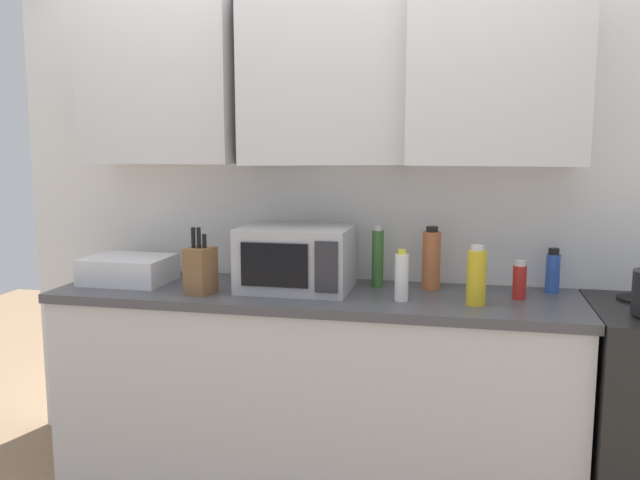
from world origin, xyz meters
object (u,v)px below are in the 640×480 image
object	(u,v)px
bottle_red_sauce	(519,281)
bottle_blue_cleaner	(553,272)
microwave	(296,258)
knife_block	(200,270)
bottle_yellow_mustard	(476,277)
bottle_white_jar	(402,277)
dish_rack	(128,269)
bottle_spice_jar	(431,259)
bottle_green_oil	(378,258)

from	to	relation	value
bottle_red_sauce	bottle_blue_cleaner	size ratio (longest dim) A/B	0.84
microwave	knife_block	xyz separation A→B (m)	(-0.38, -0.17, -0.04)
bottle_red_sauce	bottle_yellow_mustard	bearing A→B (deg)	-140.95
bottle_white_jar	dish_rack	bearing A→B (deg)	175.78
knife_block	bottle_spice_jar	xyz separation A→B (m)	(0.96, 0.31, 0.03)
bottle_blue_cleaner	dish_rack	bearing A→B (deg)	-173.97
dish_rack	bottle_red_sauce	distance (m)	1.75
knife_block	bottle_red_sauce	size ratio (longest dim) A/B	1.77
dish_rack	knife_block	world-z (taller)	knife_block
dish_rack	bottle_blue_cleaner	size ratio (longest dim) A/B	1.96
knife_block	bottle_blue_cleaner	xyz separation A→B (m)	(1.48, 0.35, -0.01)
dish_rack	bottle_yellow_mustard	size ratio (longest dim) A/B	1.57
knife_block	bottle_yellow_mustard	distance (m)	1.16
bottle_yellow_mustard	bottle_blue_cleaner	bearing A→B (deg)	42.96
knife_block	bottle_yellow_mustard	size ratio (longest dim) A/B	1.19
bottle_green_oil	bottle_spice_jar	bearing A→B (deg)	2.55
microwave	bottle_green_oil	bearing A→B (deg)	21.34
bottle_green_oil	bottle_yellow_mustard	distance (m)	0.50
bottle_blue_cleaner	bottle_spice_jar	bearing A→B (deg)	-175.97
bottle_spice_jar	bottle_blue_cleaner	bearing A→B (deg)	4.03
knife_block	bottle_spice_jar	size ratio (longest dim) A/B	1.03
bottle_spice_jar	bottle_yellow_mustard	bearing A→B (deg)	-54.43
bottle_spice_jar	bottle_red_sauce	bearing A→B (deg)	-18.60
knife_block	bottle_red_sauce	xyz separation A→B (m)	(1.33, 0.19, -0.03)
bottle_green_oil	bottle_white_jar	bearing A→B (deg)	-62.03
bottle_blue_cleaner	knife_block	bearing A→B (deg)	-166.82
knife_block	bottle_white_jar	xyz separation A→B (m)	(0.86, 0.05, -0.00)
bottle_white_jar	knife_block	bearing A→B (deg)	-176.53
bottle_spice_jar	bottle_white_jar	size ratio (longest dim) A/B	1.30
dish_rack	bottle_yellow_mustard	world-z (taller)	bottle_yellow_mustard
bottle_spice_jar	bottle_green_oil	bearing A→B (deg)	-177.45
bottle_yellow_mustard	bottle_white_jar	bearing A→B (deg)	178.20
dish_rack	bottle_spice_jar	distance (m)	1.39
bottle_yellow_mustard	bottle_blue_cleaner	xyz separation A→B (m)	(0.33, 0.30, -0.02)
microwave	bottle_red_sauce	bearing A→B (deg)	1.22
bottle_spice_jar	bottle_yellow_mustard	distance (m)	0.33
bottle_red_sauce	bottle_white_jar	distance (m)	0.49
microwave	bottle_green_oil	size ratio (longest dim) A/B	1.72
microwave	bottle_spice_jar	xyz separation A→B (m)	(0.58, 0.14, -0.01)
bottle_spice_jar	bottle_red_sauce	distance (m)	0.39
dish_rack	bottle_blue_cleaner	world-z (taller)	bottle_blue_cleaner
bottle_yellow_mustard	bottle_spice_jar	bearing A→B (deg)	125.57
bottle_red_sauce	bottle_green_oil	bearing A→B (deg)	169.40
bottle_white_jar	bottle_yellow_mustard	bearing A→B (deg)	-1.80
knife_block	microwave	bearing A→B (deg)	23.47
dish_rack	bottle_green_oil	xyz separation A→B (m)	(1.15, 0.15, 0.07)
bottle_spice_jar	bottle_green_oil	size ratio (longest dim) A/B	1.00
dish_rack	knife_block	size ratio (longest dim) A/B	1.32
bottle_green_oil	bottle_yellow_mustard	world-z (taller)	bottle_green_oil
bottle_yellow_mustard	bottle_blue_cleaner	world-z (taller)	bottle_yellow_mustard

